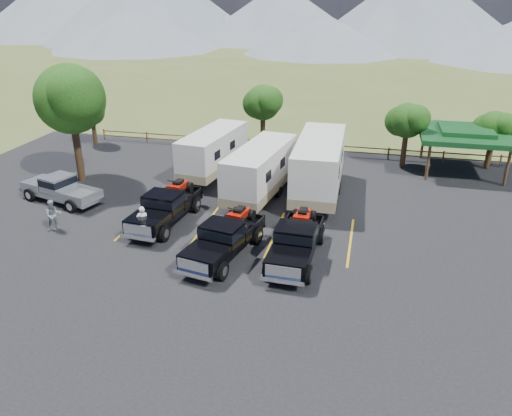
% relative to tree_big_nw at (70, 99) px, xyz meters
% --- Properties ---
extents(ground, '(320.00, 320.00, 0.00)m').
position_rel_tree_big_nw_xyz_m(ground, '(12.55, -9.03, -5.60)').
color(ground, '#4E5C27').
rests_on(ground, ground).
extents(asphalt_lot, '(44.00, 34.00, 0.04)m').
position_rel_tree_big_nw_xyz_m(asphalt_lot, '(12.55, -6.03, -5.58)').
color(asphalt_lot, black).
rests_on(asphalt_lot, ground).
extents(stall_lines, '(12.12, 5.50, 0.01)m').
position_rel_tree_big_nw_xyz_m(stall_lines, '(12.55, -5.03, -5.55)').
color(stall_lines, gold).
rests_on(stall_lines, asphalt_lot).
extents(tree_big_nw, '(5.54, 5.18, 7.84)m').
position_rel_tree_big_nw_xyz_m(tree_big_nw, '(0.00, 0.00, 0.00)').
color(tree_big_nw, black).
rests_on(tree_big_nw, ground).
extents(tree_ne_a, '(3.11, 2.92, 4.76)m').
position_rel_tree_big_nw_xyz_m(tree_ne_a, '(21.52, 7.99, -2.11)').
color(tree_ne_a, black).
rests_on(tree_ne_a, ground).
extents(tree_ne_b, '(2.77, 2.59, 4.27)m').
position_rel_tree_big_nw_xyz_m(tree_ne_b, '(27.52, 8.99, -2.47)').
color(tree_ne_b, black).
rests_on(tree_ne_b, ground).
extents(tree_north, '(3.46, 3.24, 5.25)m').
position_rel_tree_big_nw_xyz_m(tree_north, '(10.52, 9.99, -1.76)').
color(tree_north, black).
rests_on(tree_north, ground).
extents(tree_nw_small, '(2.59, 2.43, 3.85)m').
position_rel_tree_big_nw_xyz_m(tree_nw_small, '(-3.48, 7.99, -2.81)').
color(tree_nw_small, black).
rests_on(tree_nw_small, ground).
extents(rail_fence, '(36.12, 0.12, 1.00)m').
position_rel_tree_big_nw_xyz_m(rail_fence, '(14.55, 9.47, -4.99)').
color(rail_fence, brown).
rests_on(rail_fence, ground).
extents(pavilion, '(6.20, 6.20, 3.22)m').
position_rel_tree_big_nw_xyz_m(pavilion, '(25.55, 7.97, -2.81)').
color(pavilion, brown).
rests_on(pavilion, ground).
extents(mountain_range, '(209.00, 71.00, 20.00)m').
position_rel_tree_big_nw_xyz_m(mountain_range, '(4.92, 96.95, 2.28)').
color(mountain_range, slate).
rests_on(mountain_range, ground).
extents(rig_left, '(2.57, 6.28, 2.05)m').
position_rel_tree_big_nw_xyz_m(rig_left, '(8.35, -5.02, -4.57)').
color(rig_left, black).
rests_on(rig_left, asphalt_lot).
extents(rig_center, '(3.04, 6.27, 2.01)m').
position_rel_tree_big_nw_xyz_m(rig_center, '(12.60, -7.88, -4.59)').
color(rig_center, black).
rests_on(rig_center, asphalt_lot).
extents(rig_right, '(2.30, 6.11, 2.02)m').
position_rel_tree_big_nw_xyz_m(rig_right, '(16.05, -7.40, -4.58)').
color(rig_right, black).
rests_on(rig_right, asphalt_lot).
extents(trailer_left, '(3.27, 8.94, 3.09)m').
position_rel_tree_big_nw_xyz_m(trailer_left, '(8.50, 3.25, -3.94)').
color(trailer_left, silver).
rests_on(trailer_left, asphalt_lot).
extents(trailer_center, '(3.40, 9.30, 3.21)m').
position_rel_tree_big_nw_xyz_m(trailer_center, '(12.62, -0.07, -3.87)').
color(trailer_center, silver).
rests_on(trailer_center, asphalt_lot).
extents(trailer_right, '(2.87, 10.43, 3.63)m').
position_rel_tree_big_nw_xyz_m(trailer_right, '(16.11, 1.04, -3.66)').
color(trailer_right, silver).
rests_on(trailer_right, asphalt_lot).
extents(pickup_silver, '(5.86, 3.25, 1.68)m').
position_rel_tree_big_nw_xyz_m(pickup_silver, '(0.92, -3.74, -4.68)').
color(pickup_silver, '#95989D').
rests_on(pickup_silver, asphalt_lot).
extents(person_a, '(0.78, 0.69, 1.78)m').
position_rel_tree_big_nw_xyz_m(person_a, '(7.89, -7.05, -4.66)').
color(person_a, white).
rests_on(person_a, asphalt_lot).
extents(person_b, '(1.07, 1.06, 1.74)m').
position_rel_tree_big_nw_xyz_m(person_b, '(2.81, -7.31, -4.69)').
color(person_b, gray).
rests_on(person_b, asphalt_lot).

